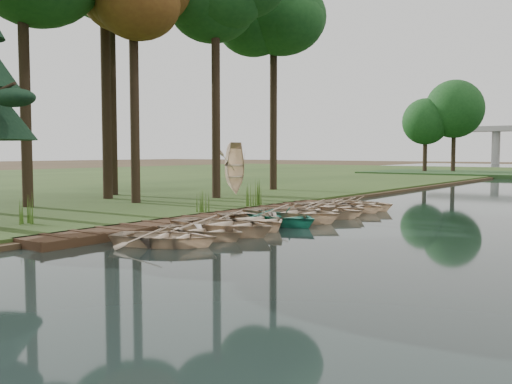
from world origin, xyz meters
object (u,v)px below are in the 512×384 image
Objects in this scene: boardwalk at (215,218)px; rowboat_2 at (223,223)px; rowboat_1 at (203,228)px; rowboat_0 at (165,235)px; stored_rowboat at (235,189)px.

rowboat_2 is (2.51, -2.57, 0.28)m from boardwalk.
boardwalk is 3.60m from rowboat_2.
rowboat_2 is (-0.05, 1.06, 0.06)m from rowboat_1.
stored_rowboat reaches higher than rowboat_0.
rowboat_0 is at bearing 179.11° from rowboat_2.
rowboat_1 reaches higher than boardwalk.
rowboat_2 is at bearing -45.73° from boardwalk.
rowboat_2 reaches higher than rowboat_1.
rowboat_0 is at bearing -63.77° from boardwalk.
boardwalk is at bearing -139.40° from stored_rowboat.
stored_rowboat is (-8.31, 12.12, 0.23)m from rowboat_1.
rowboat_2 reaches higher than boardwalk.
rowboat_2 is (-0.11, 2.74, 0.06)m from rowboat_0.
rowboat_1 is 14.70m from stored_rowboat.
boardwalk is 5.92m from rowboat_0.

